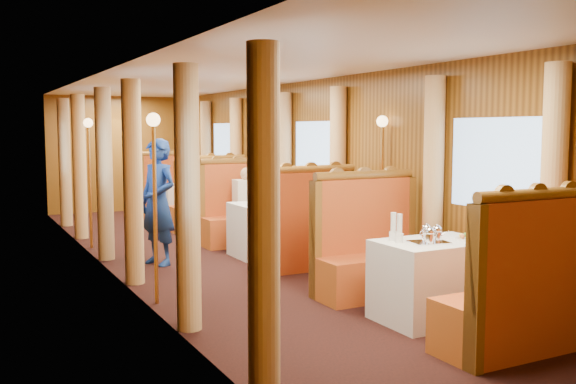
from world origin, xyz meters
TOP-DOWN VIEW (x-y plane):
  - floor at (0.00, 0.00)m, footprint 3.00×12.00m
  - ceiling at (0.00, 0.00)m, footprint 3.00×12.00m
  - wall_far at (0.00, 6.00)m, footprint 3.00×0.01m
  - wall_left at (-1.50, 0.00)m, footprint 0.01×12.00m
  - wall_right at (1.50, 0.00)m, footprint 0.01×12.00m
  - doorway_far at (0.00, 5.97)m, footprint 0.80×0.04m
  - table_near at (0.75, -3.50)m, footprint 1.05×0.72m
  - banquette_near_fwd at (0.75, -4.51)m, footprint 1.30×0.55m
  - banquette_near_aft at (0.75, -2.49)m, footprint 1.30×0.55m
  - table_mid at (0.75, 0.00)m, footprint 1.05×0.72m
  - banquette_mid_fwd at (0.75, -1.01)m, footprint 1.30×0.55m
  - banquette_mid_aft at (0.75, 1.01)m, footprint 1.30×0.55m
  - table_far at (0.75, 3.50)m, footprint 1.05×0.72m
  - banquette_far_fwd at (0.75, 2.49)m, footprint 1.30×0.55m
  - banquette_far_aft at (0.75, 4.51)m, footprint 1.30×0.55m
  - tea_tray at (0.63, -3.57)m, footprint 0.38×0.32m
  - teapot_left at (0.57, -3.64)m, footprint 0.16×0.12m
  - teapot_right at (0.70, -3.58)m, footprint 0.18×0.16m
  - teapot_back at (0.68, -3.46)m, footprint 0.15×0.12m
  - fruit_plate at (1.06, -3.59)m, footprint 0.22×0.22m
  - cup_inboard at (0.40, -3.42)m, footprint 0.08×0.08m
  - cup_outboard at (0.42, -3.31)m, footprint 0.08×0.08m
  - rose_vase_mid at (0.73, 0.03)m, footprint 0.06×0.06m
  - rose_vase_far at (0.72, 3.52)m, footprint 0.06×0.06m
  - window_left_near at (-1.49, -3.50)m, footprint 0.01×1.20m
  - curtain_left_near_a at (-1.38, -4.28)m, footprint 0.22×0.22m
  - curtain_left_near_b at (-1.38, -2.72)m, footprint 0.22×0.22m
  - window_right_near at (1.49, -3.50)m, footprint 0.01×1.20m
  - curtain_right_near_a at (1.38, -4.28)m, footprint 0.22×0.22m
  - curtain_right_near_b at (1.38, -2.72)m, footprint 0.22×0.22m
  - window_left_mid at (-1.49, 0.00)m, footprint 0.01×1.20m
  - curtain_left_mid_a at (-1.38, -0.78)m, footprint 0.22×0.22m
  - curtain_left_mid_b at (-1.38, 0.78)m, footprint 0.22×0.22m
  - window_right_mid at (1.49, 0.00)m, footprint 0.01×1.20m
  - curtain_right_mid_a at (1.38, -0.78)m, footprint 0.22×0.22m
  - curtain_right_mid_b at (1.38, 0.78)m, footprint 0.22×0.22m
  - window_left_far at (-1.49, 3.50)m, footprint 0.01×1.20m
  - curtain_left_far_a at (-1.38, 2.72)m, footprint 0.22×0.22m
  - curtain_left_far_b at (-1.38, 4.28)m, footprint 0.22×0.22m
  - window_right_far at (1.49, 3.50)m, footprint 0.01×1.20m
  - curtain_right_far_a at (1.38, 2.72)m, footprint 0.22×0.22m
  - curtain_right_far_b at (1.38, 4.28)m, footprint 0.22×0.22m
  - sconce_left_fore at (-1.40, -1.75)m, footprint 0.14×0.14m
  - sconce_right_fore at (1.40, -1.75)m, footprint 0.14×0.14m
  - sconce_left_aft at (-1.40, 1.75)m, footprint 0.14×0.14m
  - sconce_right_aft at (1.40, 1.75)m, footprint 0.14×0.14m
  - steward at (-0.83, 0.12)m, footprint 0.61×0.72m
  - passenger at (0.75, 0.77)m, footprint 0.40×0.44m

SIDE VIEW (x-z plane):
  - floor at x=0.00m, z-range -0.01..0.01m
  - table_near at x=0.75m, z-range 0.00..0.75m
  - table_mid at x=0.75m, z-range 0.00..0.75m
  - table_far at x=0.75m, z-range 0.00..0.75m
  - banquette_near_fwd at x=0.75m, z-range -0.25..1.09m
  - banquette_near_aft at x=0.75m, z-range -0.25..1.09m
  - banquette_mid_fwd at x=0.75m, z-range -0.25..1.09m
  - banquette_mid_aft at x=0.75m, z-range -0.25..1.09m
  - banquette_far_fwd at x=0.75m, z-range -0.25..1.09m
  - banquette_far_aft at x=0.75m, z-range -0.25..1.09m
  - passenger at x=0.75m, z-range 0.36..1.12m
  - tea_tray at x=0.63m, z-range 0.75..0.76m
  - fruit_plate at x=1.06m, z-range 0.74..0.80m
  - teapot_back at x=0.68m, z-range 0.75..0.87m
  - teapot_right at x=0.70m, z-range 0.75..0.87m
  - teapot_left at x=0.57m, z-range 0.75..0.87m
  - steward at x=-0.83m, z-range 0.00..1.67m
  - cup_inboard at x=0.40m, z-range 0.72..0.99m
  - cup_outboard at x=0.42m, z-range 0.72..0.99m
  - rose_vase_mid at x=0.73m, z-range 0.75..1.11m
  - rose_vase_far at x=0.72m, z-range 0.75..1.11m
  - doorway_far at x=0.00m, z-range 0.00..2.00m
  - curtain_left_near_a at x=-1.38m, z-range 0.00..2.35m
  - curtain_left_near_b at x=-1.38m, z-range 0.00..2.35m
  - curtain_right_near_a at x=1.38m, z-range 0.00..2.35m
  - curtain_right_near_b at x=1.38m, z-range 0.00..2.35m
  - curtain_left_mid_a at x=-1.38m, z-range 0.00..2.35m
  - curtain_left_mid_b at x=-1.38m, z-range 0.00..2.35m
  - curtain_right_mid_a at x=1.38m, z-range 0.00..2.35m
  - curtain_right_mid_b at x=1.38m, z-range 0.00..2.35m
  - curtain_left_far_a at x=-1.38m, z-range 0.00..2.35m
  - curtain_left_far_b at x=-1.38m, z-range 0.00..2.35m
  - curtain_right_far_a at x=1.38m, z-range 0.00..2.35m
  - curtain_right_far_b at x=1.38m, z-range 0.00..2.35m
  - wall_far at x=0.00m, z-range 0.00..2.50m
  - wall_left at x=-1.50m, z-range 0.00..2.50m
  - wall_right at x=1.50m, z-range 0.00..2.50m
  - sconce_left_fore at x=-1.40m, z-range 0.41..2.36m
  - sconce_right_fore at x=1.40m, z-range 0.41..2.36m
  - sconce_left_aft at x=-1.40m, z-range 0.41..2.36m
  - sconce_right_aft at x=1.40m, z-range 0.41..2.36m
  - window_left_near at x=-1.49m, z-range 1.00..1.90m
  - window_right_near at x=1.49m, z-range 1.00..1.90m
  - window_left_mid at x=-1.49m, z-range 1.00..1.90m
  - window_right_mid at x=1.49m, z-range 1.00..1.90m
  - window_left_far at x=-1.49m, z-range 1.00..1.90m
  - window_right_far at x=1.49m, z-range 1.00..1.90m
  - ceiling at x=0.00m, z-range 2.49..2.51m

